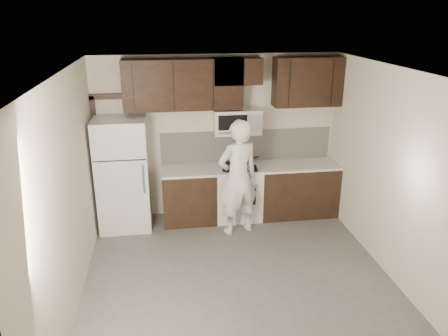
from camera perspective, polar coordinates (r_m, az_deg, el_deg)
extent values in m
plane|color=#52504D|center=(5.86, 2.11, -14.90)|extent=(4.50, 4.50, 0.00)
plane|color=beige|center=(7.31, -0.91, 4.10)|extent=(4.00, 0.00, 4.00)
plane|color=white|center=(4.85, 2.52, 12.28)|extent=(4.50, 4.50, 0.00)
cube|color=black|center=(7.28, -4.58, -3.68)|extent=(0.87, 0.62, 0.87)
cube|color=black|center=(7.61, 9.51, -2.83)|extent=(1.32, 0.62, 0.87)
cube|color=white|center=(7.11, -4.68, -0.32)|extent=(0.87, 0.64, 0.04)
cube|color=white|center=(7.44, 9.71, 0.40)|extent=(1.32, 0.64, 0.04)
cube|color=silver|center=(7.36, 1.76, -3.25)|extent=(0.76, 0.62, 0.89)
cube|color=silver|center=(7.20, 1.80, 0.08)|extent=(0.76, 0.62, 0.02)
cube|color=black|center=(7.07, 2.19, -3.80)|extent=(0.50, 0.01, 0.30)
cylinder|color=silver|center=(6.96, 2.27, -2.41)|extent=(0.55, 0.02, 0.02)
cylinder|color=black|center=(7.02, 0.57, -0.21)|extent=(0.20, 0.20, 0.03)
cylinder|color=black|center=(7.08, 3.45, -0.07)|extent=(0.20, 0.20, 0.03)
cylinder|color=black|center=(7.30, 0.21, 0.59)|extent=(0.20, 0.20, 0.03)
cylinder|color=black|center=(7.36, 2.98, 0.73)|extent=(0.20, 0.20, 0.03)
cube|color=beige|center=(7.42, 2.95, 2.96)|extent=(2.90, 0.02, 0.54)
cube|color=black|center=(6.89, -5.38, 10.81)|extent=(1.85, 0.35, 0.78)
cube|color=black|center=(7.27, 10.86, 11.02)|extent=(1.10, 0.35, 0.78)
cube|color=black|center=(6.96, 1.74, 12.55)|extent=(0.76, 0.35, 0.40)
cube|color=silver|center=(7.09, 1.70, 6.12)|extent=(0.76, 0.38, 0.40)
cube|color=black|center=(6.88, 1.16, 5.94)|extent=(0.46, 0.01, 0.24)
cube|color=silver|center=(6.95, 4.10, 6.03)|extent=(0.18, 0.01, 0.24)
cylinder|color=silver|center=(6.90, 1.18, 4.61)|extent=(0.46, 0.02, 0.02)
cube|color=silver|center=(7.08, -13.04, -0.79)|extent=(0.80, 0.72, 1.80)
cube|color=black|center=(6.62, -13.49, 0.94)|extent=(0.77, 0.01, 0.02)
cylinder|color=silver|center=(6.68, -10.49, -1.43)|extent=(0.03, 0.03, 0.45)
cube|color=black|center=(7.38, -16.13, 1.02)|extent=(0.08, 0.08, 2.10)
cube|color=black|center=(7.10, -15.23, 8.99)|extent=(0.50, 0.08, 0.08)
cylinder|color=silver|center=(7.34, 2.99, 1.12)|extent=(0.18, 0.18, 0.14)
sphere|color=black|center=(7.32, 3.00, 1.74)|extent=(0.04, 0.04, 0.04)
cylinder|color=black|center=(7.39, 3.98, 1.38)|extent=(0.17, 0.05, 0.02)
cube|color=black|center=(7.10, 2.83, -0.05)|extent=(0.40, 0.31, 0.02)
cylinder|color=beige|center=(7.09, 2.83, 0.10)|extent=(0.27, 0.27, 0.02)
imported|color=white|center=(6.70, 1.84, -1.28)|extent=(0.78, 0.63, 1.84)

